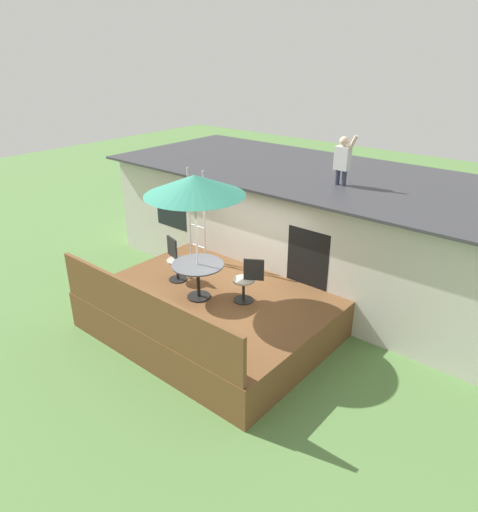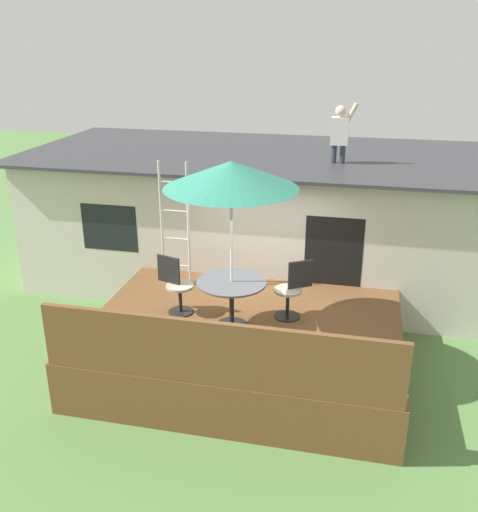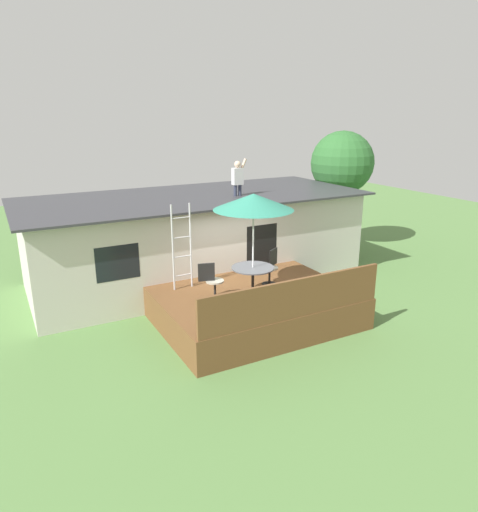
{
  "view_description": "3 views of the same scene",
  "coord_description": "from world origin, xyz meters",
  "px_view_note": "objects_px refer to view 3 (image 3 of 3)",
  "views": [
    {
      "loc": [
        5.82,
        -6.13,
        5.48
      ],
      "look_at": [
        -0.14,
        0.97,
        1.3
      ],
      "focal_mm": 32.78,
      "sensor_mm": 36.0,
      "label": 1
    },
    {
      "loc": [
        1.61,
        -7.65,
        4.96
      ],
      "look_at": [
        -0.31,
        0.89,
        1.49
      ],
      "focal_mm": 39.54,
      "sensor_mm": 36.0,
      "label": 2
    },
    {
      "loc": [
        -5.54,
        -9.53,
        5.14
      ],
      "look_at": [
        -0.04,
        0.68,
        1.55
      ],
      "focal_mm": 32.7,
      "sensor_mm": 36.0,
      "label": 3
    }
  ],
  "objects_px": {
    "patio_table": "(253,273)",
    "patio_chair_right": "(271,267)",
    "patio_chair_left": "(212,281)",
    "backyard_tree": "(342,164)",
    "step_ladder": "(182,247)",
    "patio_umbrella": "(253,202)",
    "person_figure": "(238,176)"
  },
  "relations": [
    {
      "from": "patio_umbrella",
      "to": "person_figure",
      "type": "xyz_separation_m",
      "value": [
        1.3,
        3.19,
        0.16
      ]
    },
    {
      "from": "patio_chair_left",
      "to": "backyard_tree",
      "type": "distance_m",
      "value": 8.76
    },
    {
      "from": "patio_chair_right",
      "to": "step_ladder",
      "type": "bearing_deg",
      "value": -51.77
    },
    {
      "from": "patio_table",
      "to": "patio_chair_left",
      "type": "xyz_separation_m",
      "value": [
        -0.97,
        0.28,
        -0.13
      ]
    },
    {
      "from": "patio_umbrella",
      "to": "backyard_tree",
      "type": "distance_m",
      "value": 7.86
    },
    {
      "from": "patio_umbrella",
      "to": "patio_chair_right",
      "type": "xyz_separation_m",
      "value": [
        0.84,
        0.52,
        -1.89
      ]
    },
    {
      "from": "backyard_tree",
      "to": "patio_chair_left",
      "type": "bearing_deg",
      "value": -150.37
    },
    {
      "from": "patio_chair_left",
      "to": "patio_chair_right",
      "type": "relative_size",
      "value": 1.0
    },
    {
      "from": "step_ladder",
      "to": "patio_chair_right",
      "type": "distance_m",
      "value": 2.38
    },
    {
      "from": "person_figure",
      "to": "patio_chair_right",
      "type": "xyz_separation_m",
      "value": [
        -0.45,
        -2.67,
        -2.05
      ]
    },
    {
      "from": "patio_chair_right",
      "to": "patio_umbrella",
      "type": "bearing_deg",
      "value": 0.0
    },
    {
      "from": "person_figure",
      "to": "backyard_tree",
      "type": "height_order",
      "value": "backyard_tree"
    },
    {
      "from": "patio_chair_left",
      "to": "backyard_tree",
      "type": "bearing_deg",
      "value": 45.91
    },
    {
      "from": "step_ladder",
      "to": "patio_chair_right",
      "type": "relative_size",
      "value": 2.39
    },
    {
      "from": "patio_umbrella",
      "to": "patio_chair_left",
      "type": "bearing_deg",
      "value": 163.71
    },
    {
      "from": "step_ladder",
      "to": "patio_chair_right",
      "type": "xyz_separation_m",
      "value": [
        2.15,
        -0.79,
        -0.64
      ]
    },
    {
      "from": "patio_table",
      "to": "step_ladder",
      "type": "bearing_deg",
      "value": 134.91
    },
    {
      "from": "patio_table",
      "to": "backyard_tree",
      "type": "height_order",
      "value": "backyard_tree"
    },
    {
      "from": "patio_table",
      "to": "person_figure",
      "type": "xyz_separation_m",
      "value": [
        1.3,
        3.19,
        1.92
      ]
    },
    {
      "from": "patio_table",
      "to": "patio_umbrella",
      "type": "relative_size",
      "value": 0.41
    },
    {
      "from": "backyard_tree",
      "to": "patio_table",
      "type": "bearing_deg",
      "value": -145.07
    },
    {
      "from": "patio_table",
      "to": "patio_chair_left",
      "type": "bearing_deg",
      "value": 163.71
    },
    {
      "from": "patio_table",
      "to": "patio_chair_right",
      "type": "relative_size",
      "value": 1.13
    },
    {
      "from": "patio_umbrella",
      "to": "patio_chair_right",
      "type": "relative_size",
      "value": 2.76
    },
    {
      "from": "patio_table",
      "to": "step_ladder",
      "type": "height_order",
      "value": "step_ladder"
    },
    {
      "from": "patio_umbrella",
      "to": "patio_chair_left",
      "type": "relative_size",
      "value": 2.76
    },
    {
      "from": "patio_umbrella",
      "to": "person_figure",
      "type": "distance_m",
      "value": 3.44
    },
    {
      "from": "step_ladder",
      "to": "backyard_tree",
      "type": "height_order",
      "value": "backyard_tree"
    },
    {
      "from": "patio_chair_right",
      "to": "patio_table",
      "type": "bearing_deg",
      "value": 0.0
    },
    {
      "from": "patio_chair_left",
      "to": "patio_chair_right",
      "type": "height_order",
      "value": "same"
    },
    {
      "from": "patio_chair_left",
      "to": "patio_umbrella",
      "type": "bearing_deg",
      "value": 0.0
    },
    {
      "from": "person_figure",
      "to": "patio_chair_right",
      "type": "relative_size",
      "value": 1.21
    }
  ]
}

